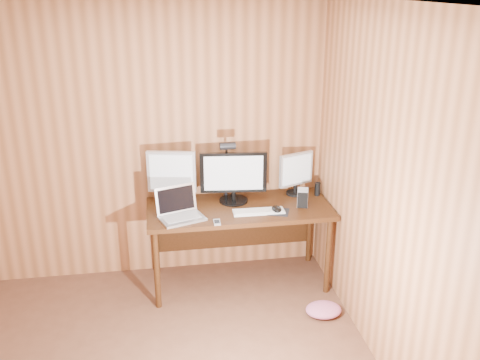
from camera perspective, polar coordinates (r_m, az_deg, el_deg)
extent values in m
plane|color=silver|center=(2.62, -15.44, 17.45)|extent=(4.00, 4.00, 0.00)
plane|color=#AE693F|center=(4.81, -11.84, 3.68)|extent=(4.00, 0.00, 4.00)
plane|color=#AE693F|center=(3.30, 18.83, -4.97)|extent=(0.00, 4.00, 4.00)
cube|color=#3A1E0C|center=(4.69, -0.10, -3.11)|extent=(1.60, 0.70, 0.04)
cube|color=#3A1E0C|center=(5.09, -0.67, -4.52)|extent=(1.48, 0.02, 0.51)
cylinder|color=#3A1E0C|center=(4.55, -8.88, -9.46)|extent=(0.05, 0.05, 0.71)
cylinder|color=#3A1E0C|center=(5.06, -8.98, -6.20)|extent=(0.05, 0.05, 0.71)
cylinder|color=#3A1E0C|center=(4.76, 9.38, -8.02)|extent=(0.05, 0.05, 0.71)
cylinder|color=#3A1E0C|center=(5.25, 7.43, -5.06)|extent=(0.05, 0.05, 0.71)
cylinder|color=black|center=(4.79, -0.69, -2.19)|extent=(0.26, 0.26, 0.02)
cylinder|color=black|center=(4.77, -0.69, -1.66)|extent=(0.04, 0.04, 0.07)
cube|color=black|center=(4.69, -0.70, 0.81)|extent=(0.59, 0.10, 0.36)
cube|color=silver|center=(4.67, -0.69, 0.73)|extent=(0.51, 0.06, 0.31)
cylinder|color=black|center=(4.80, -7.17, -2.31)|extent=(0.20, 0.20, 0.02)
cylinder|color=black|center=(4.78, -7.19, -1.70)|extent=(0.04, 0.04, 0.09)
cube|color=silver|center=(4.70, -7.32, 0.89)|extent=(0.42, 0.12, 0.37)
cube|color=silver|center=(4.67, -7.36, 0.80)|extent=(0.37, 0.08, 0.32)
cylinder|color=black|center=(4.98, 5.89, -1.39)|extent=(0.17, 0.17, 0.02)
cylinder|color=black|center=(4.96, 5.91, -0.89)|extent=(0.03, 0.03, 0.07)
cube|color=silver|center=(4.89, 5.99, 1.16)|extent=(0.34, 0.16, 0.30)
cube|color=silver|center=(4.88, 6.12, 1.10)|extent=(0.29, 0.12, 0.26)
cube|color=silver|center=(4.46, -6.22, -4.08)|extent=(0.41, 0.35, 0.02)
cube|color=silver|center=(4.52, -6.87, -2.03)|extent=(0.35, 0.17, 0.23)
cube|color=black|center=(4.52, -6.87, -2.03)|extent=(0.31, 0.14, 0.20)
cube|color=#B2B2B7|center=(4.46, -6.22, -3.96)|extent=(0.33, 0.24, 0.00)
cube|color=white|center=(4.56, 2.00, -3.39)|extent=(0.44, 0.14, 0.02)
cube|color=white|center=(4.56, 2.00, -3.26)|extent=(0.41, 0.11, 0.00)
cube|color=black|center=(4.59, 3.91, -3.39)|extent=(0.25, 0.23, 0.00)
ellipsoid|color=black|center=(4.58, 3.92, -3.13)|extent=(0.12, 0.14, 0.04)
cube|color=silver|center=(4.72, 6.70, -1.87)|extent=(0.12, 0.15, 0.15)
cube|color=black|center=(4.65, 6.68, -2.18)|extent=(0.09, 0.03, 0.14)
cube|color=silver|center=(4.38, -2.48, -4.53)|extent=(0.06, 0.11, 0.01)
cube|color=black|center=(4.37, -2.48, -4.44)|extent=(0.05, 0.07, 0.00)
cylinder|color=black|center=(4.96, 8.26, -0.96)|extent=(0.05, 0.05, 0.12)
cube|color=black|center=(4.90, -1.50, -1.90)|extent=(0.05, 0.05, 0.05)
cylinder|color=black|center=(4.83, -1.52, 0.31)|extent=(0.03, 0.03, 0.38)
sphere|color=black|center=(4.76, -1.54, 2.46)|extent=(0.04, 0.04, 0.04)
cylinder|color=black|center=(4.69, -1.45, 3.08)|extent=(0.02, 0.13, 0.16)
cylinder|color=black|center=(4.59, -1.33, 3.66)|extent=(0.14, 0.06, 0.06)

